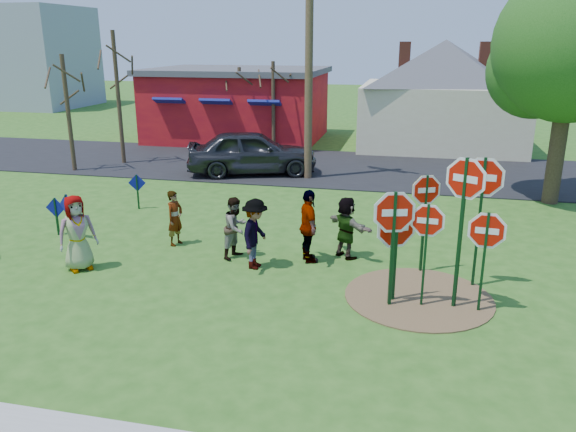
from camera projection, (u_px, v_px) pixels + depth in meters
name	position (u px, v px, depth m)	size (l,w,h in m)	color
ground	(235.00, 263.00, 14.10)	(120.00, 120.00, 0.00)	#295719
road	(315.00, 167.00, 24.80)	(120.00, 7.50, 0.04)	black
dirt_patch	(418.00, 297.00, 12.22)	(3.20, 3.20, 0.03)	brown
red_building	(239.00, 104.00, 31.40)	(9.40, 7.69, 3.90)	maroon
cream_house	(443.00, 90.00, 28.84)	(9.40, 9.40, 6.50)	beige
distant_building	(23.00, 57.00, 46.65)	(10.00, 8.00, 8.00)	#8C939E
stop_sign_a	(394.00, 223.00, 11.33)	(1.14, 0.35, 2.65)	#0D3316
stop_sign_b	(426.00, 199.00, 13.07)	(0.89, 0.41, 2.53)	#0D3316
stop_sign_c	(464.00, 199.00, 11.09)	(1.01, 0.58, 3.35)	#0D3316
stop_sign_d	(482.00, 189.00, 12.15)	(1.18, 0.18, 3.14)	#0D3316
stop_sign_e	(396.00, 235.00, 11.66)	(1.07, 0.59, 2.25)	#0D3316
stop_sign_f	(486.00, 238.00, 11.15)	(1.02, 0.13, 2.27)	#0D3316
stop_sign_g	(427.00, 232.00, 11.37)	(0.94, 0.09, 2.36)	#0D3316
blue_diamond_b	(68.00, 211.00, 15.67)	(0.61, 0.27, 1.30)	#0D3316
blue_diamond_c	(56.00, 212.00, 15.97)	(0.60, 0.06, 1.11)	#0D3316
blue_diamond_d	(137.00, 188.00, 18.45)	(0.58, 0.13, 1.18)	#0D3316
person_a	(77.00, 233.00, 13.48)	(0.91, 0.59, 1.87)	#43498A
person_b	(175.00, 218.00, 15.19)	(0.55, 0.36, 1.52)	#2B7E78
person_c	(236.00, 228.00, 14.30)	(0.78, 0.61, 1.60)	brown
person_d	(255.00, 234.00, 13.59)	(1.13, 0.65, 1.75)	#2E2E32
person_e	(309.00, 226.00, 13.95)	(1.10, 0.46, 1.87)	#583360
person_f	(346.00, 227.00, 14.28)	(1.49, 0.48, 1.61)	#1C5123
suv	(252.00, 152.00, 23.20)	(2.14, 5.31, 1.81)	#2E2F33
utility_pole	(309.00, 45.00, 21.21)	(2.26, 1.07, 9.82)	#4C3823
leafy_tree	(575.00, 53.00, 17.87)	(5.42, 4.95, 7.71)	#382819
bare_tree_west	(66.00, 97.00, 23.14)	(1.80, 1.80, 4.83)	#382819
bare_tree_east	(240.00, 97.00, 27.87)	(1.80, 1.80, 4.10)	#382819
bare_tree_mid	(117.00, 79.00, 24.43)	(1.80, 1.80, 5.78)	#382819
bare_tree_extra	(273.00, 94.00, 27.15)	(1.80, 1.80, 4.41)	#382819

